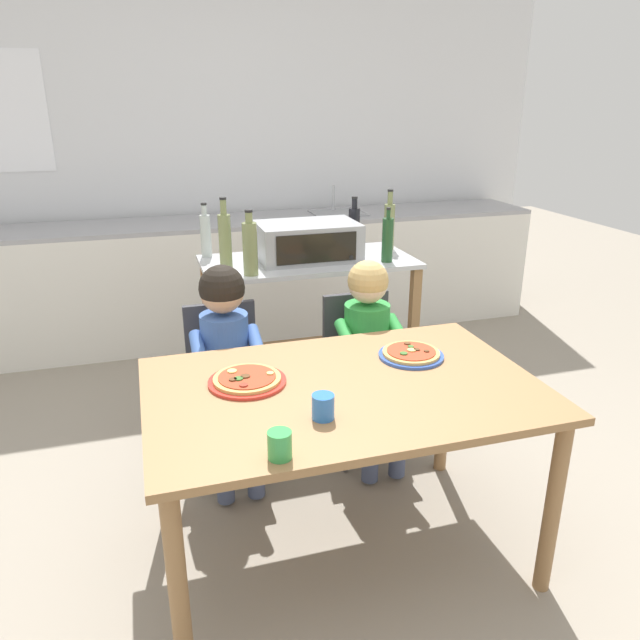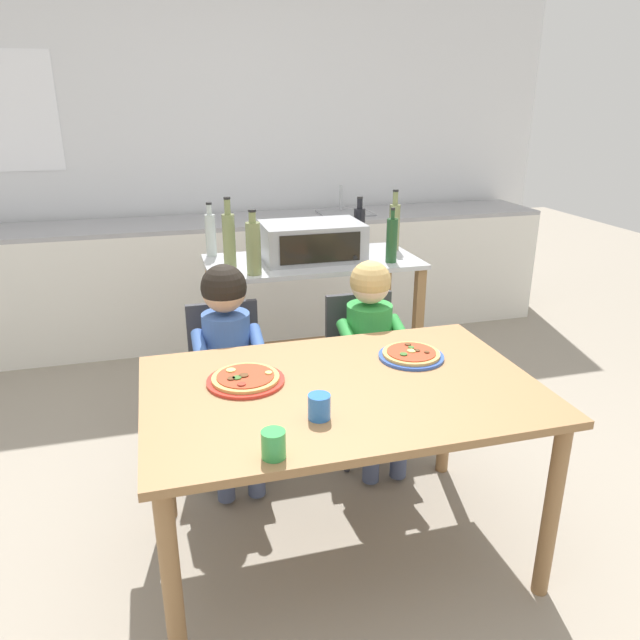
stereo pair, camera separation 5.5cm
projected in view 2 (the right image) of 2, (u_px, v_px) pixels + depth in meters
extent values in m
plane|color=gray|center=(281.00, 415.00, 3.51)|extent=(11.58, 11.58, 0.00)
cube|color=silver|center=(229.00, 151.00, 4.67)|extent=(5.25, 0.12, 2.70)
cube|color=white|center=(15.00, 112.00, 4.14)|extent=(0.56, 0.01, 0.80)
cube|color=silver|center=(242.00, 279.00, 4.62)|extent=(4.72, 0.60, 0.87)
cube|color=#9E9EA3|center=(239.00, 221.00, 4.46)|extent=(4.72, 0.60, 0.03)
cube|color=gray|center=(345.00, 214.00, 4.66)|extent=(0.40, 0.33, 0.02)
cylinder|color=#B7BABF|center=(341.00, 198.00, 4.74)|extent=(0.02, 0.02, 0.20)
cube|color=#B7BABF|center=(312.00, 262.00, 3.34)|extent=(1.17, 0.57, 0.02)
cube|color=olive|center=(313.00, 356.00, 3.54)|extent=(1.08, 0.53, 0.02)
cube|color=olive|center=(224.00, 364.00, 3.13)|extent=(0.05, 0.05, 0.87)
cube|color=olive|center=(417.00, 343.00, 3.41)|extent=(0.05, 0.05, 0.87)
cube|color=olive|center=(214.00, 331.00, 3.58)|extent=(0.05, 0.05, 0.87)
cube|color=olive|center=(385.00, 314.00, 3.85)|extent=(0.05, 0.05, 0.87)
cube|color=#999BA0|center=(312.00, 241.00, 3.31)|extent=(0.54, 0.35, 0.20)
cube|color=black|center=(321.00, 248.00, 3.15)|extent=(0.44, 0.01, 0.15)
cylinder|color=black|center=(355.00, 257.00, 3.22)|extent=(0.02, 0.01, 0.02)
cylinder|color=olive|center=(394.00, 227.00, 3.51)|extent=(0.06, 0.06, 0.26)
cylinder|color=olive|center=(395.00, 198.00, 3.45)|extent=(0.03, 0.03, 0.07)
cylinder|color=black|center=(396.00, 191.00, 3.43)|extent=(0.03, 0.03, 0.01)
cylinder|color=olive|center=(254.00, 249.00, 3.01)|extent=(0.07, 0.07, 0.26)
cylinder|color=olive|center=(252.00, 217.00, 2.95)|extent=(0.04, 0.04, 0.05)
cylinder|color=black|center=(252.00, 211.00, 2.94)|extent=(0.04, 0.04, 0.01)
cylinder|color=black|center=(359.00, 228.00, 3.56)|extent=(0.07, 0.07, 0.23)
cylinder|color=black|center=(360.00, 203.00, 3.51)|extent=(0.03, 0.03, 0.06)
cylinder|color=black|center=(360.00, 198.00, 3.50)|extent=(0.04, 0.04, 0.01)
cylinder|color=#ADB7B2|center=(211.00, 236.00, 3.37)|extent=(0.06, 0.06, 0.23)
cylinder|color=#ADB7B2|center=(209.00, 210.00, 3.32)|extent=(0.03, 0.03, 0.06)
cylinder|color=black|center=(209.00, 203.00, 3.31)|extent=(0.03, 0.03, 0.01)
cylinder|color=#1E4723|center=(392.00, 241.00, 3.24)|extent=(0.06, 0.06, 0.24)
cylinder|color=#1E4723|center=(393.00, 214.00, 3.19)|extent=(0.02, 0.02, 0.05)
cylinder|color=black|center=(393.00, 209.00, 3.18)|extent=(0.02, 0.02, 0.01)
cylinder|color=olive|center=(229.00, 241.00, 3.12)|extent=(0.07, 0.07, 0.28)
cylinder|color=olive|center=(227.00, 207.00, 3.06)|extent=(0.03, 0.03, 0.08)
cylinder|color=black|center=(227.00, 198.00, 3.05)|extent=(0.04, 0.04, 0.01)
cube|color=olive|center=(342.00, 389.00, 2.21)|extent=(1.44, 0.94, 0.03)
cylinder|color=olive|center=(172.00, 587.00, 1.81)|extent=(0.06, 0.06, 0.72)
cylinder|color=olive|center=(551.00, 512.00, 2.14)|extent=(0.06, 0.06, 0.72)
cylinder|color=olive|center=(163.00, 445.00, 2.55)|extent=(0.06, 0.06, 0.72)
cylinder|color=olive|center=(447.00, 405.00, 2.88)|extent=(0.06, 0.06, 0.72)
cube|color=#333338|center=(230.00, 388.00, 2.86)|extent=(0.36, 0.36, 0.04)
cube|color=#333338|center=(223.00, 339.00, 2.94)|extent=(0.34, 0.03, 0.38)
cylinder|color=#333338|center=(268.00, 440.00, 2.84)|extent=(0.03, 0.03, 0.42)
cylinder|color=#333338|center=(204.00, 449.00, 2.77)|extent=(0.03, 0.03, 0.42)
cylinder|color=#333338|center=(257.00, 410.00, 3.11)|extent=(0.03, 0.03, 0.42)
cylinder|color=#333338|center=(198.00, 418.00, 3.04)|extent=(0.03, 0.03, 0.42)
cube|color=#333338|center=(368.00, 375.00, 3.00)|extent=(0.36, 0.36, 0.04)
cube|color=#333338|center=(358.00, 329.00, 3.08)|extent=(0.34, 0.03, 0.38)
cylinder|color=#333338|center=(405.00, 425.00, 2.98)|extent=(0.03, 0.03, 0.42)
cylinder|color=#333338|center=(348.00, 433.00, 2.90)|extent=(0.03, 0.03, 0.42)
cylinder|color=#333338|center=(383.00, 397.00, 3.25)|extent=(0.03, 0.03, 0.42)
cylinder|color=#333338|center=(330.00, 405.00, 3.17)|extent=(0.03, 0.03, 0.42)
cube|color=#424C6B|center=(249.00, 392.00, 2.74)|extent=(0.10, 0.30, 0.10)
cylinder|color=#424C6B|center=(255.00, 453.00, 2.71)|extent=(0.08, 0.08, 0.44)
cube|color=#424C6B|center=(218.00, 396.00, 2.71)|extent=(0.10, 0.30, 0.10)
cylinder|color=#424C6B|center=(224.00, 457.00, 2.67)|extent=(0.08, 0.08, 0.44)
cylinder|color=#3D60A8|center=(258.00, 346.00, 2.72)|extent=(0.06, 0.26, 0.15)
cylinder|color=#3D60A8|center=(200.00, 352.00, 2.66)|extent=(0.06, 0.26, 0.15)
cylinder|color=#3D60A8|center=(227.00, 348.00, 2.79)|extent=(0.22, 0.22, 0.34)
sphere|color=tan|center=(224.00, 291.00, 2.70)|extent=(0.20, 0.20, 0.20)
sphere|color=black|center=(224.00, 287.00, 2.69)|extent=(0.21, 0.21, 0.21)
cube|color=#424C6B|center=(391.00, 378.00, 2.88)|extent=(0.10, 0.30, 0.10)
cylinder|color=#424C6B|center=(400.00, 436.00, 2.84)|extent=(0.08, 0.08, 0.44)
cube|color=#424C6B|center=(364.00, 382.00, 2.84)|extent=(0.10, 0.30, 0.10)
cylinder|color=#424C6B|center=(372.00, 440.00, 2.81)|extent=(0.08, 0.08, 0.44)
cylinder|color=green|center=(402.00, 336.00, 2.86)|extent=(0.06, 0.26, 0.15)
cylinder|color=green|center=(350.00, 341.00, 2.79)|extent=(0.06, 0.26, 0.15)
cylinder|color=green|center=(369.00, 337.00, 2.93)|extent=(0.22, 0.22, 0.33)
sphere|color=beige|center=(370.00, 284.00, 2.83)|extent=(0.19, 0.19, 0.19)
sphere|color=tan|center=(370.00, 281.00, 2.83)|extent=(0.19, 0.19, 0.19)
cylinder|color=red|center=(246.00, 381.00, 2.23)|extent=(0.29, 0.29, 0.01)
cylinder|color=tan|center=(246.00, 378.00, 2.23)|extent=(0.25, 0.25, 0.01)
cylinder|color=#B23D23|center=(245.00, 376.00, 2.22)|extent=(0.21, 0.21, 0.00)
cylinder|color=#563319|center=(244.00, 375.00, 2.22)|extent=(0.04, 0.04, 0.01)
cylinder|color=#DBC666|center=(269.00, 373.00, 2.24)|extent=(0.03, 0.03, 0.01)
cylinder|color=#DBC666|center=(231.00, 370.00, 2.26)|extent=(0.04, 0.04, 0.01)
cylinder|color=#386628|center=(237.00, 378.00, 2.20)|extent=(0.03, 0.03, 0.01)
cylinder|color=maroon|center=(242.00, 384.00, 2.15)|extent=(0.03, 0.03, 0.01)
cylinder|color=#563319|center=(231.00, 379.00, 2.19)|extent=(0.03, 0.03, 0.01)
cylinder|color=#3356B7|center=(411.00, 356.00, 2.44)|extent=(0.26, 0.26, 0.01)
cylinder|color=tan|center=(411.00, 354.00, 2.44)|extent=(0.23, 0.23, 0.01)
cylinder|color=#B23D23|center=(411.00, 352.00, 2.43)|extent=(0.20, 0.20, 0.00)
cylinder|color=#563319|center=(408.00, 344.00, 2.50)|extent=(0.03, 0.03, 0.01)
cylinder|color=#563319|center=(427.00, 352.00, 2.42)|extent=(0.02, 0.02, 0.01)
cylinder|color=#563319|center=(417.00, 350.00, 2.44)|extent=(0.02, 0.02, 0.01)
cylinder|color=#386628|center=(411.00, 347.00, 2.47)|extent=(0.02, 0.02, 0.01)
cylinder|color=#DBC666|center=(412.00, 351.00, 2.43)|extent=(0.03, 0.03, 0.01)
cylinder|color=#386628|center=(404.00, 354.00, 2.40)|extent=(0.03, 0.03, 0.01)
cylinder|color=blue|center=(319.00, 407.00, 1.97)|extent=(0.07, 0.07, 0.08)
cylinder|color=green|center=(274.00, 444.00, 1.75)|extent=(0.07, 0.07, 0.09)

